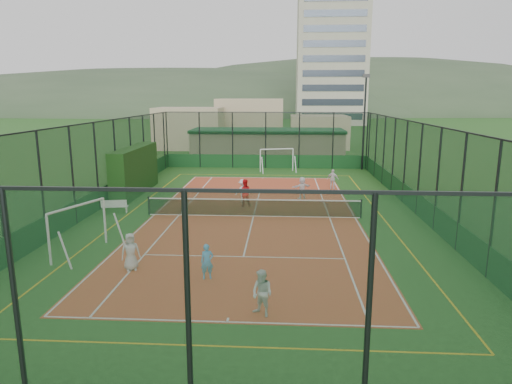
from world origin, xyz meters
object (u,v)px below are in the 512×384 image
at_px(white_bench, 115,206).
at_px(child_far_left, 243,191).
at_px(floodlight_ne, 364,123).
at_px(child_far_back, 302,188).
at_px(clubhouse, 268,145).
at_px(child_near_mid, 207,262).
at_px(apartment_tower, 331,56).
at_px(child_near_right, 262,293).
at_px(futsal_goal_far, 277,160).
at_px(futsal_goal_near, 79,230).
at_px(child_far_right, 333,179).
at_px(child_near_left, 131,252).
at_px(coach, 244,193).

height_order(white_bench, child_far_left, child_far_left).
relative_size(floodlight_ne, child_far_back, 5.91).
bearing_deg(clubhouse, child_near_mid, -92.06).
bearing_deg(child_near_mid, apartment_tower, 65.60).
xyz_separation_m(white_bench, child_near_right, (8.80, -11.69, 0.33)).
height_order(clubhouse, white_bench, clubhouse).
distance_m(floodlight_ne, clubhouse, 10.47).
bearing_deg(futsal_goal_far, futsal_goal_near, -125.95).
distance_m(clubhouse, child_far_right, 15.16).
relative_size(floodlight_ne, child_near_left, 5.77).
bearing_deg(child_near_right, futsal_goal_near, -177.18).
xyz_separation_m(futsal_goal_near, child_near_right, (7.86, -5.10, -0.29)).
bearing_deg(futsal_goal_far, floodlight_ne, -4.81).
bearing_deg(floodlight_ne, child_far_left, -125.49).
xyz_separation_m(white_bench, child_far_back, (10.61, 4.26, 0.31)).
distance_m(futsal_goal_far, child_far_right, 8.44).
relative_size(clubhouse, coach, 9.35).
relative_size(futsal_goal_near, child_far_left, 2.20).
bearing_deg(child_far_back, child_far_left, -9.09).
bearing_deg(child_far_right, child_near_right, 95.87).
relative_size(white_bench, child_near_right, 0.99).
bearing_deg(apartment_tower, child_near_mid, -98.22).
height_order(clubhouse, child_far_left, clubhouse).
bearing_deg(futsal_goal_near, child_near_right, -101.97).
xyz_separation_m(apartment_tower, futsal_goal_far, (-10.97, -66.86, -14.03)).
xyz_separation_m(clubhouse, child_far_back, (2.81, -17.46, -0.87)).
height_order(floodlight_ne, apartment_tower, apartment_tower).
distance_m(apartment_tower, child_near_mid, 92.76).
height_order(child_near_mid, child_far_right, child_far_right).
xyz_separation_m(futsal_goal_far, child_far_left, (-1.91, -11.84, -0.24)).
bearing_deg(child_near_right, white_bench, 162.77).
bearing_deg(apartment_tower, child_near_right, -96.72).
bearing_deg(floodlight_ne, child_near_right, -105.19).
distance_m(futsal_goal_near, child_near_right, 9.38).
distance_m(child_near_mid, coach, 10.95).
relative_size(futsal_goal_near, child_near_right, 2.21).
relative_size(child_near_mid, child_near_right, 0.90).
xyz_separation_m(apartment_tower, child_far_right, (-6.92, -74.26, -14.29)).
bearing_deg(child_near_right, apartment_tower, 119.09).
bearing_deg(child_far_right, child_far_left, 54.59).
bearing_deg(white_bench, child_far_left, 13.27).
height_order(floodlight_ne, futsal_goal_near, floodlight_ne).
bearing_deg(child_near_mid, child_near_right, -68.41).
xyz_separation_m(clubhouse, apartment_tower, (12.00, 60.00, 13.43)).
xyz_separation_m(child_far_left, child_far_right, (5.97, 4.44, -0.02)).
distance_m(clubhouse, child_near_mid, 30.74).
bearing_deg(apartment_tower, child_near_left, -100.14).
relative_size(clubhouse, futsal_goal_near, 4.83).
height_order(futsal_goal_near, child_near_mid, futsal_goal_near).
height_order(floodlight_ne, child_near_mid, floodlight_ne).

